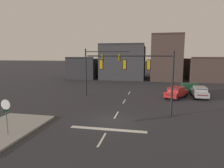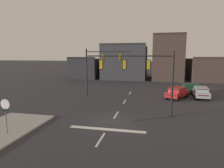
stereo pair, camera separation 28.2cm
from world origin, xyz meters
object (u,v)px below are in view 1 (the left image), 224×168
object	(u,v)px
car_lot_middle	(191,88)
stop_sign	(6,109)
car_lot_nearside	(176,92)
car_lot_farside	(200,92)
signal_mast_near_side	(143,70)
signal_mast_far_side	(98,64)

from	to	relation	value
car_lot_middle	stop_sign	bearing A→B (deg)	-129.39
car_lot_nearside	car_lot_farside	bearing A→B (deg)	15.33
signal_mast_near_side	stop_sign	xyz separation A→B (m)	(-9.71, -7.43, -2.43)
signal_mast_far_side	car_lot_farside	size ratio (longest dim) A/B	1.56
stop_sign	car_lot_farside	size ratio (longest dim) A/B	0.62
signal_mast_far_side	car_lot_nearside	distance (m)	12.02
car_lot_farside	signal_mast_near_side	bearing A→B (deg)	-128.35
signal_mast_near_side	signal_mast_far_side	size ratio (longest dim) A/B	1.22
signal_mast_near_side	signal_mast_far_side	world-z (taller)	signal_mast_far_side
signal_mast_far_side	car_lot_middle	size ratio (longest dim) A/B	1.53
car_lot_middle	car_lot_farside	bearing A→B (deg)	-79.07
signal_mast_near_side	car_lot_middle	world-z (taller)	signal_mast_near_side
stop_sign	car_lot_farside	xyz separation A→B (m)	(17.43, 17.19, -1.29)
stop_sign	car_lot_middle	bearing A→B (deg)	50.61
stop_sign	car_lot_middle	distance (m)	26.51
car_lot_middle	signal_mast_far_side	bearing A→B (deg)	-160.27
stop_sign	car_lot_middle	xyz separation A→B (m)	(16.80, 20.46, -1.29)
car_lot_nearside	signal_mast_far_side	bearing A→B (deg)	-175.72
car_lot_nearside	car_lot_middle	distance (m)	4.96
signal_mast_far_side	stop_sign	xyz separation A→B (m)	(-2.80, -15.44, -2.66)
stop_sign	car_lot_nearside	bearing A→B (deg)	49.07
signal_mast_near_side	stop_sign	world-z (taller)	signal_mast_near_side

